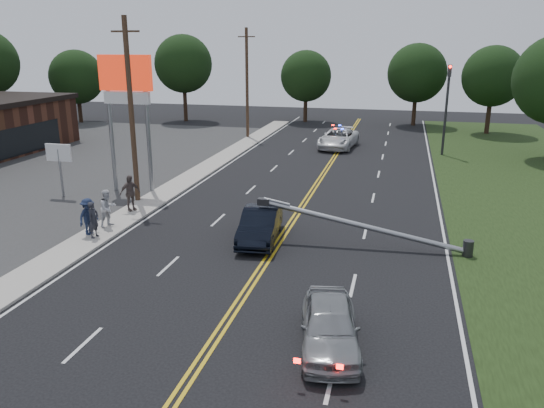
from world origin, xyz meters
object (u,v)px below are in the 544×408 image
(bystander_a, at_px, (93,220))
(bystander_b, at_px, (108,208))
(pylon_sign, at_px, (126,91))
(fallen_streetlight, at_px, (374,228))
(emergency_b, at_px, (336,136))
(waiting_sedan, at_px, (330,325))
(bystander_d, at_px, (130,193))
(traffic_signal, at_px, (447,102))
(crashed_sedan, at_px, (260,225))
(bystander_c, at_px, (88,216))
(utility_pole_far, at_px, (247,83))
(utility_pole_mid, at_px, (131,111))
(small_sign, at_px, (59,157))
(emergency_a, at_px, (338,139))

(bystander_a, relative_size, bystander_b, 0.92)
(pylon_sign, relative_size, fallen_streetlight, 0.85)
(emergency_b, bearing_deg, waiting_sedan, -67.59)
(emergency_b, bearing_deg, bystander_a, -90.24)
(bystander_d, bearing_deg, fallen_streetlight, -65.44)
(pylon_sign, distance_m, traffic_signal, 24.75)
(crashed_sedan, distance_m, emergency_b, 25.23)
(waiting_sedan, bearing_deg, fallen_streetlight, 74.53)
(bystander_b, height_order, bystander_c, bystander_b)
(bystander_c, bearing_deg, emergency_b, -6.08)
(fallen_streetlight, distance_m, utility_pole_far, 29.54)
(bystander_a, distance_m, bystander_d, 4.10)
(pylon_sign, xyz_separation_m, utility_pole_mid, (1.30, -2.00, -0.91))
(bystander_a, bearing_deg, waiting_sedan, -113.33)
(crashed_sedan, bearing_deg, bystander_d, 156.82)
(bystander_a, distance_m, bystander_c, 0.54)
(small_sign, height_order, traffic_signal, traffic_signal)
(traffic_signal, distance_m, emergency_b, 10.09)
(fallen_streetlight, xyz_separation_m, emergency_a, (-4.39, 22.98, -0.12))
(bystander_b, bearing_deg, crashed_sedan, -66.09)
(pylon_sign, xyz_separation_m, bystander_d, (1.90, -3.89, -4.92))
(utility_pole_far, bearing_deg, emergency_b, -6.83)
(small_sign, relative_size, emergency_a, 0.54)
(emergency_a, bearing_deg, bystander_c, -102.89)
(traffic_signal, height_order, waiting_sedan, traffic_signal)
(small_sign, xyz_separation_m, traffic_signal, (22.30, 18.00, 1.87))
(utility_pole_far, distance_m, emergency_a, 10.41)
(small_sign, height_order, bystander_b, small_sign)
(fallen_streetlight, bearing_deg, bystander_c, -172.54)
(fallen_streetlight, height_order, utility_pole_far, utility_pole_far)
(waiting_sedan, distance_m, emergency_b, 33.57)
(pylon_sign, relative_size, bystander_d, 4.18)
(bystander_a, bearing_deg, traffic_signal, -29.23)
(emergency_a, bearing_deg, small_sign, -119.95)
(emergency_a, relative_size, bystander_c, 3.36)
(small_sign, relative_size, bystander_a, 1.86)
(traffic_signal, distance_m, utility_pole_far, 17.97)
(bystander_c, bearing_deg, traffic_signal, -25.00)
(waiting_sedan, bearing_deg, bystander_a, 141.14)
(emergency_b, height_order, bystander_b, bystander_b)
(utility_pole_mid, bearing_deg, small_sign, 180.00)
(fallen_streetlight, xyz_separation_m, bystander_d, (-12.79, 2.11, 0.16))
(emergency_b, height_order, bystander_c, bystander_c)
(waiting_sedan, bearing_deg, bystander_c, 140.96)
(traffic_signal, xyz_separation_m, crashed_sedan, (-9.18, -22.24, -3.47))
(crashed_sedan, bearing_deg, emergency_a, 82.13)
(waiting_sedan, relative_size, bystander_c, 2.42)
(bystander_c, bearing_deg, fallen_streetlight, -71.90)
(traffic_signal, xyz_separation_m, waiting_sedan, (-4.89, -30.34, -3.50))
(fallen_streetlight, height_order, bystander_d, bystander_d)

